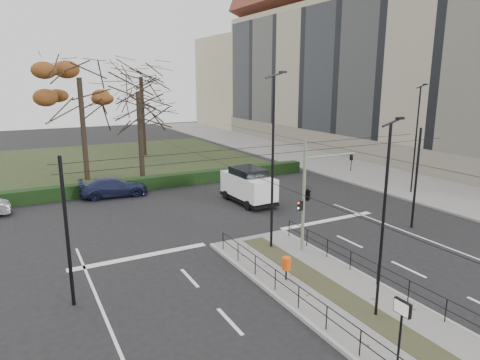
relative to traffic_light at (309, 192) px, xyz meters
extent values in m
plane|color=black|center=(-1.80, -2.03, -3.16)|extent=(140.00, 140.00, 0.00)
cube|color=slate|center=(-1.80, -4.53, -3.09)|extent=(4.40, 15.00, 0.14)
cube|color=slate|center=(16.20, 19.97, -3.09)|extent=(8.00, 90.00, 0.14)
cube|color=#232F17|center=(-7.80, 29.97, -3.11)|extent=(38.00, 26.00, 0.10)
cube|color=black|center=(-7.80, 16.57, -2.66)|extent=(38.00, 1.00, 1.00)
cube|color=tan|center=(26.20, 21.97, 5.84)|extent=(12.00, 52.00, 18.00)
cube|color=#212429|center=(20.15, 21.97, 6.74)|extent=(0.10, 50.96, 14.76)
cylinder|color=black|center=(-3.85, 1.97, -2.57)|extent=(0.04, 0.04, 0.90)
cylinder|color=black|center=(0.25, 1.97, -2.57)|extent=(0.04, 0.04, 0.90)
cylinder|color=black|center=(-3.85, -4.63, -2.12)|extent=(0.04, 13.20, 0.04)
cylinder|color=black|center=(0.25, -4.63, -2.12)|extent=(0.04, 13.20, 0.04)
cylinder|color=black|center=(-11.40, -0.03, -0.16)|extent=(0.14, 0.14, 6.00)
cylinder|color=black|center=(7.80, -0.03, -0.16)|extent=(0.14, 0.14, 6.00)
cylinder|color=black|center=(-1.80, -1.03, 2.34)|extent=(20.00, 0.02, 0.02)
cylinder|color=black|center=(-1.80, 0.97, 2.34)|extent=(20.00, 0.02, 0.02)
cylinder|color=black|center=(-5.30, -4.03, 2.14)|extent=(0.02, 34.00, 0.02)
cylinder|color=black|center=(1.70, -4.03, 2.14)|extent=(0.02, 34.00, 0.02)
cylinder|color=gray|center=(-0.30, 0.00, -0.43)|extent=(0.16, 0.16, 5.18)
cylinder|color=gray|center=(1.29, 0.00, 1.77)|extent=(3.19, 0.10, 0.10)
imported|color=black|center=(2.69, 0.00, 1.27)|extent=(0.20, 0.22, 0.90)
imported|color=black|center=(-0.08, 0.00, -0.03)|extent=(1.02, 2.01, 0.80)
cube|color=black|center=(-0.48, 0.00, -0.62)|extent=(0.22, 0.16, 0.50)
sphere|color=#FF0C0C|center=(-0.58, 0.00, -0.48)|extent=(0.11, 0.11, 0.11)
sphere|color=#0CE533|center=(-0.58, 0.00, -0.74)|extent=(0.11, 0.11, 0.11)
cylinder|color=black|center=(-2.92, -2.42, -2.76)|extent=(0.08, 0.08, 0.51)
cylinder|color=#E54B0D|center=(-2.92, -2.42, -2.26)|extent=(0.40, 0.40, 0.56)
cylinder|color=black|center=(-3.30, -8.94, -1.94)|extent=(0.08, 0.08, 2.15)
cube|color=black|center=(-3.30, -8.94, -0.97)|extent=(0.11, 0.59, 0.45)
cube|color=white|center=(-3.37, -8.94, -0.97)|extent=(0.02, 0.52, 0.38)
cylinder|color=black|center=(-1.60, -6.40, 0.55)|extent=(0.11, 0.11, 7.13)
cube|color=black|center=(-1.20, -6.40, 4.25)|extent=(0.31, 0.12, 0.09)
cylinder|color=black|center=(-1.48, 1.09, 1.35)|extent=(0.13, 0.13, 8.73)
cube|color=black|center=(-0.99, 1.09, 5.88)|extent=(0.38, 0.15, 0.11)
cylinder|color=black|center=(14.10, 5.43, 1.00)|extent=(0.12, 0.12, 8.04)
cube|color=black|center=(14.56, 5.43, 5.17)|extent=(0.35, 0.14, 0.10)
imported|color=#1C2242|center=(-6.46, 15.58, -2.43)|extent=(5.16, 2.49, 1.45)
cube|color=white|center=(1.73, 9.29, -1.89)|extent=(2.19, 4.83, 1.54)
cube|color=black|center=(1.73, 9.29, -0.97)|extent=(1.94, 2.69, 0.72)
cube|color=black|center=(1.73, 9.29, -2.86)|extent=(2.23, 4.92, 0.18)
cylinder|color=black|center=(2.79, 7.76, -2.83)|extent=(0.25, 0.67, 0.66)
cylinder|color=black|center=(0.80, 7.68, -2.83)|extent=(0.25, 0.67, 0.66)
cylinder|color=black|center=(2.66, 10.90, -2.83)|extent=(0.25, 0.67, 0.66)
cylinder|color=black|center=(0.67, 10.82, -2.83)|extent=(0.25, 0.67, 0.66)
cylinder|color=black|center=(-7.40, 22.00, 1.32)|extent=(0.44, 0.44, 8.75)
ellipsoid|color=#583214|center=(-7.40, 22.00, 5.69)|extent=(7.55, 7.55, 5.50)
cylinder|color=black|center=(0.53, 31.79, 1.37)|extent=(0.44, 0.44, 8.86)
cylinder|color=black|center=(-3.16, 19.47, 0.74)|extent=(0.44, 0.44, 7.60)
camera|label=1|loc=(-12.83, -16.66, 5.54)|focal=32.00mm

